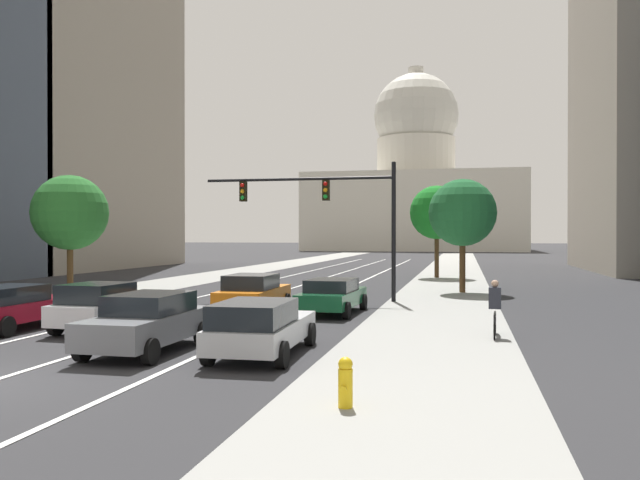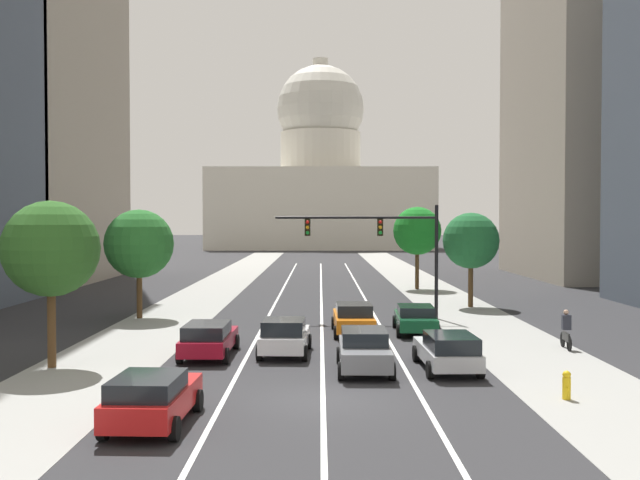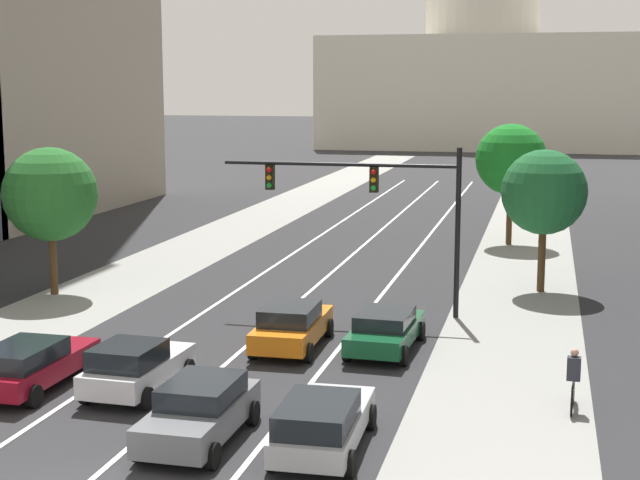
{
  "view_description": "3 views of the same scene",
  "coord_description": "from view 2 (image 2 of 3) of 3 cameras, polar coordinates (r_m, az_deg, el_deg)",
  "views": [
    {
      "loc": [
        9.64,
        -11.18,
        3.07
      ],
      "look_at": [
        2.73,
        19.8,
        2.82
      ],
      "focal_mm": 36.31,
      "sensor_mm": 36.0,
      "label": 1
    },
    {
      "loc": [
        -0.09,
        -22.52,
        5.62
      ],
      "look_at": [
        -0.2,
        25.9,
        4.25
      ],
      "focal_mm": 40.95,
      "sensor_mm": 36.0,
      "label": 2
    },
    {
      "loc": [
        9.64,
        -16.82,
        8.74
      ],
      "look_at": [
        0.89,
        19.85,
        2.57
      ],
      "focal_mm": 53.52,
      "sensor_mm": 36.0,
      "label": 3
    }
  ],
  "objects": [
    {
      "name": "lane_stripe_left",
      "position": [
        47.94,
        -3.48,
        -5.1
      ],
      "size": [
        0.16,
        90.0,
        0.01
      ],
      "primitive_type": "cube",
      "color": "white",
      "rests_on": "ground"
    },
    {
      "name": "car_red",
      "position": [
        20.71,
        -12.86,
        -11.92
      ],
      "size": [
        2.18,
        4.32,
        1.49
      ],
      "rotation": [
        0.0,
        0.0,
        1.53
      ],
      "color": "red",
      "rests_on": "ground"
    },
    {
      "name": "car_gray",
      "position": [
        27.33,
        3.6,
        -8.54
      ],
      "size": [
        2.05,
        4.41,
        1.53
      ],
      "rotation": [
        0.0,
        0.0,
        1.56
      ],
      "color": "slate",
      "rests_on": "ground"
    },
    {
      "name": "street_tree_mid_left",
      "position": [
        29.35,
        -20.18,
        -0.68
      ],
      "size": [
        3.64,
        3.64,
        6.34
      ],
      "color": "#51381E",
      "rests_on": "ground"
    },
    {
      "name": "lane_stripe_center",
      "position": [
        47.85,
        0.23,
        -5.11
      ],
      "size": [
        0.16,
        90.0,
        0.01
      ],
      "primitive_type": "cube",
      "color": "white",
      "rests_on": "ground"
    },
    {
      "name": "capitol_building",
      "position": [
        144.66,
        0.16,
        4.37
      ],
      "size": [
        42.36,
        27.4,
        37.3
      ],
      "color": "beige",
      "rests_on": "ground"
    },
    {
      "name": "cyclist",
      "position": [
        33.47,
        18.8,
        -6.66
      ],
      "size": [
        0.38,
        1.7,
        1.72
      ],
      "rotation": [
        0.0,
        0.0,
        1.51
      ],
      "color": "black",
      "rests_on": "ground"
    },
    {
      "name": "car_white",
      "position": [
        30.38,
        -2.66,
        -7.52
      ],
      "size": [
        2.17,
        4.16,
        1.56
      ],
      "rotation": [
        0.0,
        0.0,
        1.53
      ],
      "color": "silver",
      "rests_on": "ground"
    },
    {
      "name": "sidewalk_right",
      "position": [
        58.45,
        8.74,
        -3.91
      ],
      "size": [
        4.93,
        130.0,
        0.01
      ],
      "primitive_type": "cube",
      "color": "gray",
      "rests_on": "ground"
    },
    {
      "name": "car_silver",
      "position": [
        27.7,
        10.08,
        -8.5
      ],
      "size": [
        2.11,
        4.65,
        1.45
      ],
      "rotation": [
        0.0,
        0.0,
        1.6
      ],
      "color": "#B2B5BA",
      "rests_on": "ground"
    },
    {
      "name": "office_tower_far_right",
      "position": [
        77.68,
        21.5,
        12.26
      ],
      "size": [
        15.41,
        22.63,
        40.15
      ],
      "color": "#9E9384",
      "rests_on": "ground"
    },
    {
      "name": "fire_hydrant",
      "position": [
        24.4,
        18.83,
        -10.67
      ],
      "size": [
        0.26,
        0.35,
        0.91
      ],
      "color": "yellow",
      "rests_on": "ground"
    },
    {
      "name": "ground_plane",
      "position": [
        62.77,
        0.21,
        -3.52
      ],
      "size": [
        400.0,
        400.0,
        0.0
      ],
      "primitive_type": "plane",
      "color": "#2B2B2D"
    },
    {
      "name": "sidewalk_left",
      "position": [
        58.42,
        -8.32,
        -3.91
      ],
      "size": [
        4.93,
        130.0,
        0.01
      ],
      "primitive_type": "cube",
      "color": "gray",
      "rests_on": "ground"
    },
    {
      "name": "street_tree_far_right",
      "position": [
        59.1,
        7.72,
        0.7
      ],
      "size": [
        3.87,
        3.87,
        6.64
      ],
      "color": "#51381E",
      "rests_on": "ground"
    },
    {
      "name": "street_tree_near_right",
      "position": [
        47.59,
        11.83,
        -0.07
      ],
      "size": [
        3.59,
        3.59,
        6.06
      ],
      "color": "#51381E",
      "rests_on": "ground"
    },
    {
      "name": "car_green",
      "position": [
        36.63,
        7.58,
        -6.07
      ],
      "size": [
        2.21,
        4.69,
        1.36
      ],
      "rotation": [
        0.0,
        0.0,
        1.53
      ],
      "color": "#14512D",
      "rests_on": "ground"
    },
    {
      "name": "car_crimson",
      "position": [
        30.33,
        -8.58,
        -7.61
      ],
      "size": [
        2.06,
        4.75,
        1.44
      ],
      "rotation": [
        0.0,
        0.0,
        1.56
      ],
      "color": "maroon",
      "rests_on": "ground"
    },
    {
      "name": "car_orange",
      "position": [
        35.91,
        2.75,
        -6.11
      ],
      "size": [
        2.12,
        4.71,
        1.53
      ],
      "rotation": [
        0.0,
        0.0,
        1.59
      ],
      "color": "orange",
      "rests_on": "ground"
    },
    {
      "name": "street_tree_near_left",
      "position": [
        42.55,
        -13.84,
        -0.31
      ],
      "size": [
        3.9,
        3.9,
        6.19
      ],
      "color": "#51381E",
      "rests_on": "ground"
    },
    {
      "name": "lane_stripe_right",
      "position": [
        47.95,
        3.94,
        -5.1
      ],
      "size": [
        0.16,
        90.0,
        0.01
      ],
      "primitive_type": "cube",
      "color": "white",
      "rests_on": "ground"
    },
    {
      "name": "traffic_signal_mast",
      "position": [
        41.24,
        5.11,
        0.13
      ],
      "size": [
        9.2,
        0.39,
        6.43
      ],
      "color": "black",
      "rests_on": "ground"
    }
  ]
}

